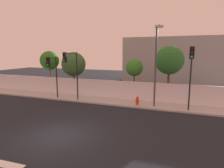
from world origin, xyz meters
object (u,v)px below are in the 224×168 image
Objects in this scene: traffic_light_right at (71,66)px; street_lamp_curbside at (156,61)px; roadside_tree_midleft at (74,64)px; roadside_tree_midright at (134,68)px; fire_hydrant at (137,100)px; traffic_light_left at (191,65)px; roadside_tree_rightmost at (169,60)px; traffic_light_center at (52,68)px; roadside_tree_leftmost at (50,61)px.

traffic_light_right is 7.85m from street_lamp_curbside.
roadside_tree_midleft is 1.17× the size of roadside_tree_midright.
street_lamp_curbside reaches higher than traffic_light_right.
roadside_tree_midleft is (-8.63, 3.48, 2.85)m from fire_hydrant.
traffic_light_left is 5.41m from fire_hydrant.
street_lamp_curbside is 10.81m from roadside_tree_midleft.
roadside_tree_midleft is 11.02m from roadside_tree_rightmost.
roadside_tree_midleft is 0.89× the size of roadside_tree_rightmost.
traffic_light_left is 6.85m from roadside_tree_midright.
traffic_light_left is at bearing 0.98° from traffic_light_center.
fire_hydrant is at bearing 175.24° from street_lamp_curbside.
roadside_tree_midright is (-5.42, 4.13, -0.63)m from traffic_light_left.
roadside_tree_leftmost is 10.93m from roadside_tree_midright.
traffic_light_left reaches higher than fire_hydrant.
roadside_tree_leftmost is 0.91× the size of roadside_tree_rightmost.
traffic_light_center is 4.36m from roadside_tree_midleft.
traffic_light_left is 6.57× the size of fire_hydrant.
traffic_light_right is at bearing -174.54° from street_lamp_curbside.
roadside_tree_leftmost is 1.21× the size of roadside_tree_midright.
street_lamp_curbside is 3.89m from fire_hydrant.
roadside_tree_midleft reaches higher than traffic_light_right.
fire_hydrant is 9.74m from roadside_tree_midleft.
traffic_light_left is 4.55m from roadside_tree_rightmost.
traffic_light_center is at bearing -49.86° from roadside_tree_leftmost.
traffic_light_center is (-12.66, -0.22, -0.58)m from traffic_light_left.
traffic_light_left is 1.21× the size of traffic_light_center.
roadside_tree_rightmost is (3.54, -0.00, 0.83)m from roadside_tree_midright.
roadside_tree_rightmost is at bearing 114.43° from traffic_light_left.
traffic_light_left reaches higher than roadside_tree_leftmost.
roadside_tree_midleft is at bearing 118.57° from traffic_light_right.
traffic_light_right is 6.71m from roadside_tree_midright.
roadside_tree_midright reaches higher than fire_hydrant.
street_lamp_curbside is 1.22× the size of roadside_tree_rightmost.
roadside_tree_midright is at bearing 108.64° from fire_hydrant.
roadside_tree_rightmost reaches higher than fire_hydrant.
traffic_light_right is at bearing -139.47° from roadside_tree_midright.
traffic_light_left is 1.23× the size of roadside_tree_midright.
traffic_light_left is 2.79m from street_lamp_curbside.
traffic_light_left is at bearing 1.19° from traffic_light_right.
street_lamp_curbside is 1.61× the size of roadside_tree_midright.
roadside_tree_midleft is (-12.88, 4.13, -0.43)m from traffic_light_left.
roadside_tree_leftmost is 14.46m from roadside_tree_rightmost.
fire_hydrant is 12.98m from roadside_tree_leftmost.
traffic_light_right reaches higher than traffic_light_center.
traffic_light_left is at bearing -14.21° from roadside_tree_leftmost.
traffic_light_right is (-10.51, -0.22, -0.25)m from traffic_light_left.
traffic_light_left reaches higher than traffic_light_center.
street_lamp_curbside is at bearing 5.46° from traffic_light_right.
roadside_tree_rightmost reaches higher than roadside_tree_midright.
traffic_light_right is 0.70× the size of street_lamp_curbside.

